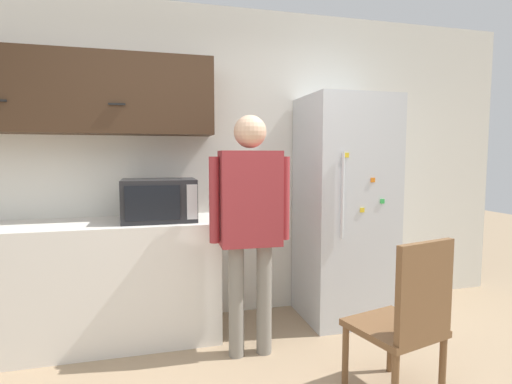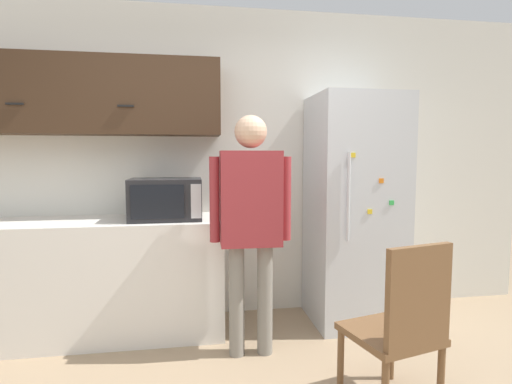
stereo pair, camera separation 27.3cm
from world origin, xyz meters
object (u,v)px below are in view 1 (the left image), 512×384
(refrigerator, at_px, (344,209))
(chair, at_px, (407,317))
(person, at_px, (250,211))
(microwave, at_px, (159,200))

(refrigerator, bearing_deg, chair, -100.87)
(person, distance_m, chair, 1.19)
(person, xyz_separation_m, refrigerator, (0.96, 0.46, -0.08))
(chair, bearing_deg, person, -61.32)
(refrigerator, bearing_deg, microwave, -179.85)
(microwave, distance_m, refrigerator, 1.57)
(microwave, height_order, refrigerator, refrigerator)
(person, relative_size, refrigerator, 0.88)
(microwave, xyz_separation_m, refrigerator, (1.57, 0.00, -0.12))
(microwave, xyz_separation_m, chair, (1.33, -1.24, -0.57))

